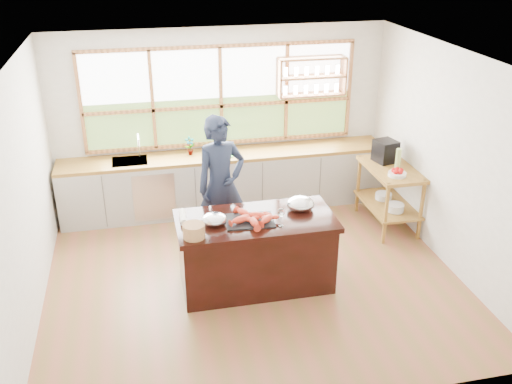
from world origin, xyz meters
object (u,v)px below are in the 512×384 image
object	(u,v)px
island	(256,252)
espresso_machine	(385,151)
wicker_basket	(194,231)
cook	(221,185)

from	to	relation	value
island	espresso_machine	distance (m)	2.64
espresso_machine	wicker_basket	xyz separation A→B (m)	(-2.94, -1.62, -0.08)
island	espresso_machine	xyz separation A→B (m)	(2.19, 1.34, 0.60)
island	cook	size ratio (longest dim) A/B	0.99
cook	espresso_machine	size ratio (longest dim) A/B	5.90
wicker_basket	island	bearing A→B (deg)	20.53
espresso_machine	cook	bearing A→B (deg)	175.86
espresso_machine	wicker_basket	world-z (taller)	espresso_machine
wicker_basket	espresso_machine	bearing A→B (deg)	28.89
cook	wicker_basket	size ratio (longest dim) A/B	7.62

